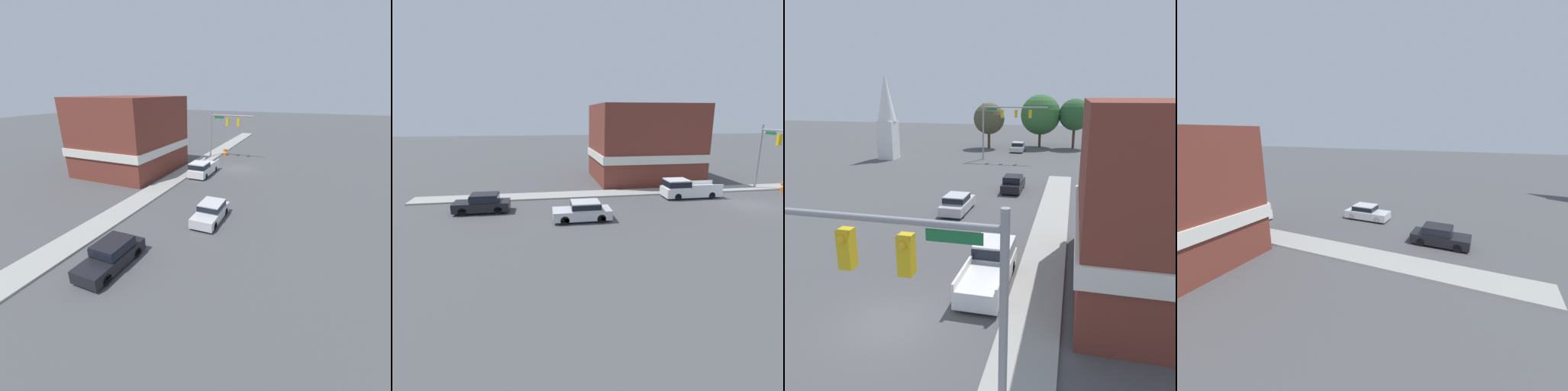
{
  "view_description": "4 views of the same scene",
  "coord_description": "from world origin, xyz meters",
  "views": [
    {
      "loc": [
        -7.92,
        32.58,
        9.5
      ],
      "look_at": [
        -1.1,
        16.82,
        2.59
      ],
      "focal_mm": 24.0,
      "sensor_mm": 36.0,
      "label": 1
    },
    {
      "loc": [
        -23.16,
        18.17,
        7.63
      ],
      "look_at": [
        -0.77,
        14.64,
        1.65
      ],
      "focal_mm": 28.0,
      "sensor_mm": 36.0,
      "label": 2
    },
    {
      "loc": [
        6.96,
        -12.44,
        9.17
      ],
      "look_at": [
        0.65,
        13.15,
        2.03
      ],
      "focal_mm": 35.0,
      "sensor_mm": 36.0,
      "label": 3
    },
    {
      "loc": [
        20.7,
        25.92,
        8.51
      ],
      "look_at": [
        -0.84,
        16.18,
        2.74
      ],
      "focal_mm": 24.0,
      "sensor_mm": 36.0,
      "label": 4
    }
  ],
  "objects": [
    {
      "name": "car_lead",
      "position": [
        -1.7,
        15.15,
        0.76
      ],
      "size": [
        1.8,
        4.32,
        1.46
      ],
      "color": "black",
      "rests_on": "ground"
    },
    {
      "name": "pickup_truck_parked",
      "position": [
        3.3,
        4.5,
        0.89
      ],
      "size": [
        2.0,
        5.44,
        1.8
      ],
      "color": "black",
      "rests_on": "ground"
    },
    {
      "name": "sidewalk_curb",
      "position": [
        5.7,
        0.0,
        0.07
      ],
      "size": [
        2.4,
        60.0,
        0.14
      ],
      "color": "#9E9E99",
      "rests_on": "ground"
    },
    {
      "name": "near_signal_assembly",
      "position": [
        3.7,
        -4.56,
        4.8
      ],
      "size": [
        6.2,
        0.49,
        6.72
      ],
      "color": "gray",
      "rests_on": "ground"
    },
    {
      "name": "car_oncoming",
      "position": [
        1.52,
        22.87,
        0.79
      ],
      "size": [
        1.77,
        4.38,
        1.52
      ],
      "rotation": [
        0.0,
        0.0,
        3.14
      ],
      "color": "black",
      "rests_on": "ground"
    },
    {
      "name": "ground_plane",
      "position": [
        0.0,
        0.0,
        0.0
      ],
      "size": [
        200.0,
        200.0,
        0.0
      ],
      "primitive_type": "plane",
      "color": "#4C4C4F"
    }
  ]
}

